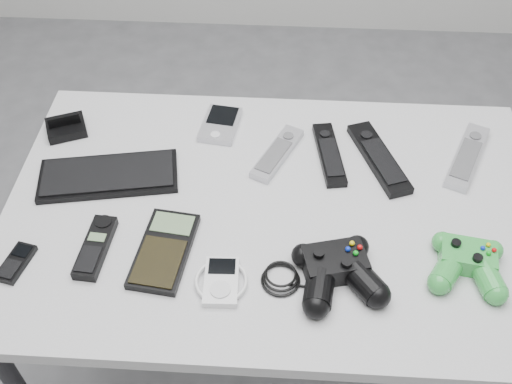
# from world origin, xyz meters

# --- Properties ---
(floor) EXTENTS (3.50, 3.50, 0.00)m
(floor) POSITION_xyz_m (0.00, 0.00, 0.00)
(floor) COLOR slate
(floor) RESTS_ON ground
(desk) EXTENTS (1.07, 0.69, 0.72)m
(desk) POSITION_xyz_m (0.06, -0.09, 0.65)
(desk) COLOR #ADADB0
(desk) RESTS_ON floor
(pda_keyboard) EXTENTS (0.30, 0.17, 0.02)m
(pda_keyboard) POSITION_xyz_m (-0.29, -0.03, 0.72)
(pda_keyboard) COLOR black
(pda_keyboard) RESTS_ON desk
(dock_bracket) EXTENTS (0.10, 0.10, 0.04)m
(dock_bracket) POSITION_xyz_m (-0.41, 0.11, 0.74)
(dock_bracket) COLOR black
(dock_bracket) RESTS_ON desk
(pda) EXTENTS (0.09, 0.13, 0.02)m
(pda) POSITION_xyz_m (-0.07, 0.14, 0.73)
(pda) COLOR #AEADB5
(pda) RESTS_ON desk
(remote_silver_a) EXTENTS (0.11, 0.17, 0.02)m
(remote_silver_a) POSITION_xyz_m (0.06, 0.06, 0.73)
(remote_silver_a) COLOR #AEADB5
(remote_silver_a) RESTS_ON desk
(remote_black_a) EXTENTS (0.07, 0.19, 0.02)m
(remote_black_a) POSITION_xyz_m (0.17, 0.06, 0.73)
(remote_black_a) COLOR black
(remote_black_a) RESTS_ON desk
(remote_black_b) EXTENTS (0.13, 0.22, 0.02)m
(remote_black_b) POSITION_xyz_m (0.27, 0.05, 0.73)
(remote_black_b) COLOR black
(remote_black_b) RESTS_ON desk
(remote_silver_b) EXTENTS (0.13, 0.21, 0.02)m
(remote_silver_b) POSITION_xyz_m (0.46, 0.07, 0.73)
(remote_silver_b) COLOR #B1B1B8
(remote_silver_b) RESTS_ON desk
(mobile_phone) EXTENTS (0.06, 0.09, 0.01)m
(mobile_phone) POSITION_xyz_m (-0.40, -0.26, 0.72)
(mobile_phone) COLOR black
(mobile_phone) RESTS_ON desk
(cordless_handset) EXTENTS (0.05, 0.14, 0.02)m
(cordless_handset) POSITION_xyz_m (-0.27, -0.22, 0.73)
(cordless_handset) COLOR black
(cordless_handset) RESTS_ON desk
(calculator) EXTENTS (0.11, 0.19, 0.02)m
(calculator) POSITION_xyz_m (-0.14, -0.22, 0.72)
(calculator) COLOR black
(calculator) RESTS_ON desk
(mp3_player) EXTENTS (0.10, 0.10, 0.02)m
(mp3_player) POSITION_xyz_m (-0.03, -0.28, 0.72)
(mp3_player) COLOR silver
(mp3_player) RESTS_ON desk
(controller_black) EXTENTS (0.30, 0.22, 0.05)m
(controller_black) POSITION_xyz_m (0.17, -0.25, 0.74)
(controller_black) COLOR black
(controller_black) RESTS_ON desk
(controller_green) EXTENTS (0.16, 0.17, 0.05)m
(controller_green) POSITION_xyz_m (0.41, -0.22, 0.74)
(controller_green) COLOR #258828
(controller_green) RESTS_ON desk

